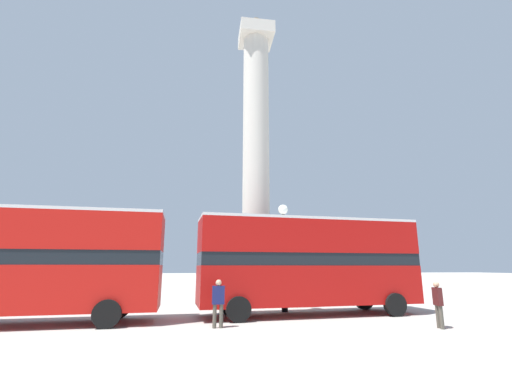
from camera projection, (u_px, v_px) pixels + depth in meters
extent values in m
plane|color=#ADA89E|center=(256.00, 303.00, 20.62)|extent=(200.00, 200.00, 0.00)
cube|color=beige|center=(256.00, 295.00, 20.72)|extent=(5.48, 5.48, 0.97)
cube|color=beige|center=(256.00, 278.00, 20.93)|extent=(3.94, 3.94, 0.97)
cube|color=beige|center=(256.00, 262.00, 21.14)|extent=(2.41, 2.41, 0.97)
cylinder|color=beige|center=(256.00, 140.00, 22.85)|extent=(1.76, 1.76, 15.04)
cube|color=beige|center=(256.00, 35.00, 24.55)|extent=(2.37, 2.37, 0.90)
sphere|color=brown|center=(256.00, 24.00, 24.74)|extent=(0.92, 0.92, 0.92)
cube|color=#B7140F|center=(2.00, 288.00, 12.75)|extent=(11.58, 3.30, 1.71)
cube|color=black|center=(6.00, 257.00, 12.99)|extent=(11.58, 3.25, 0.55)
cube|color=#B7140F|center=(10.00, 231.00, 13.20)|extent=(11.58, 3.30, 1.46)
cube|color=silver|center=(13.00, 211.00, 13.37)|extent=(11.58, 3.30, 0.12)
cylinder|color=black|center=(119.00, 306.00, 14.59)|extent=(1.02, 0.37, 1.00)
cylinder|color=black|center=(107.00, 314.00, 12.21)|extent=(1.02, 0.37, 1.00)
cube|color=#A80F0C|center=(309.00, 284.00, 15.74)|extent=(10.32, 3.54, 1.70)
cube|color=black|center=(308.00, 260.00, 15.98)|extent=(10.32, 3.49, 0.55)
cube|color=#A80F0C|center=(307.00, 238.00, 16.20)|extent=(10.32, 3.54, 1.48)
cube|color=silver|center=(307.00, 221.00, 16.37)|extent=(10.32, 3.54, 0.12)
cylinder|color=black|center=(364.00, 299.00, 17.61)|extent=(1.02, 0.40, 1.00)
cylinder|color=black|center=(395.00, 305.00, 15.17)|extent=(1.02, 0.40, 1.00)
cylinder|color=black|center=(228.00, 303.00, 15.95)|extent=(1.02, 0.40, 1.00)
cylinder|color=black|center=(238.00, 309.00, 13.52)|extent=(1.02, 0.40, 1.00)
cube|color=beige|center=(362.00, 277.00, 27.27)|extent=(3.34, 2.48, 2.67)
ellipsoid|color=brown|center=(359.00, 239.00, 27.92)|extent=(2.20, 1.16, 1.04)
cone|color=brown|center=(370.00, 233.00, 28.22)|extent=(1.03, 0.63, 1.09)
cylinder|color=brown|center=(359.00, 227.00, 28.13)|extent=(0.36, 0.36, 0.90)
sphere|color=brown|center=(358.00, 220.00, 28.25)|extent=(0.28, 0.28, 0.28)
cylinder|color=brown|center=(366.00, 253.00, 28.09)|extent=(0.20, 0.20, 1.17)
cylinder|color=brown|center=(370.00, 253.00, 27.54)|extent=(0.20, 0.20, 1.17)
cylinder|color=brown|center=(351.00, 253.00, 27.82)|extent=(0.20, 0.20, 1.17)
cylinder|color=brown|center=(354.00, 252.00, 27.27)|extent=(0.20, 0.20, 1.17)
cylinder|color=black|center=(285.00, 308.00, 16.60)|extent=(0.31, 0.31, 0.40)
cylinder|color=black|center=(284.00, 262.00, 17.07)|extent=(0.14, 0.14, 4.77)
sphere|color=white|center=(283.00, 210.00, 17.63)|extent=(0.51, 0.51, 0.51)
cylinder|color=#4C473D|center=(215.00, 316.00, 12.27)|extent=(0.14, 0.14, 0.82)
cylinder|color=#4C473D|center=(221.00, 316.00, 12.31)|extent=(0.14, 0.14, 0.82)
cube|color=#191E51|center=(218.00, 295.00, 12.44)|extent=(0.45, 0.20, 0.65)
sphere|color=tan|center=(219.00, 283.00, 12.54)|extent=(0.22, 0.22, 0.22)
cylinder|color=#4C473D|center=(438.00, 317.00, 12.29)|extent=(0.14, 0.14, 0.79)
cylinder|color=#4C473D|center=(441.00, 317.00, 12.07)|extent=(0.14, 0.14, 0.79)
cube|color=#471919|center=(437.00, 296.00, 12.33)|extent=(0.23, 0.45, 0.62)
sphere|color=tan|center=(436.00, 284.00, 12.42)|extent=(0.21, 0.21, 0.21)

